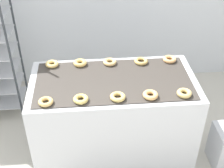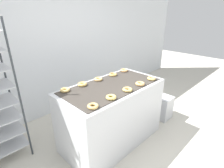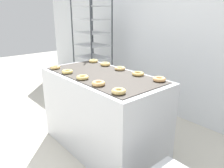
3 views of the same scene
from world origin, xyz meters
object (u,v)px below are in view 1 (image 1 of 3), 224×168
Objects in this scene: donut_near_leftmost at (46,102)px; donut_far_rightmost at (170,59)px; donut_far_center at (110,62)px; donut_near_rightmost at (184,93)px; donut_far_leftmost at (52,64)px; donut_near_left at (81,99)px; donut_near_right at (150,95)px; donut_near_center at (118,97)px; donut_far_right at (141,61)px; fryer_machine at (113,119)px; donut_far_left at (80,63)px.

donut_near_leftmost is 1.31m from donut_far_rightmost.
donut_near_leftmost is 0.81m from donut_far_center.
donut_near_rightmost is 1.00× the size of donut_far_leftmost.
donut_near_rightmost reaches higher than donut_near_left.
donut_near_leftmost is at bearing -179.09° from donut_near_right.
donut_near_center is 0.81m from donut_far_rightmost.
donut_near_right reaches higher than donut_far_right.
fryer_machine is 12.36× the size of donut_near_leftmost.
donut_far_leftmost is (-0.28, 0.58, -0.00)m from donut_near_left.
donut_far_right is (-0.28, 0.55, -0.00)m from donut_near_rightmost.
donut_far_left reaches higher than donut_near_right.
donut_far_center reaches higher than donut_far_right.
donut_far_leftmost is 0.97× the size of donut_far_left.
donut_near_left is at bearing -64.30° from donut_far_leftmost.
donut_near_left is 0.64m from donut_far_leftmost.
donut_far_rightmost reaches higher than donut_near_center.
donut_far_rightmost is (1.16, -0.01, 0.00)m from donut_far_leftmost.
donut_far_left is 0.98× the size of donut_far_right.
donut_near_right is 0.64m from donut_far_rightmost.
donut_far_right is (0.60, -0.01, -0.00)m from donut_far_left.
donut_near_center is (0.01, -0.27, 0.50)m from fryer_machine.
donut_near_left is 0.59m from donut_near_right.
donut_near_right is at bearing -43.74° from donut_far_left.
donut_near_left and donut_far_leftmost have the same top height.
donut_far_leftmost is at bearing 146.55° from donut_near_right.
donut_near_leftmost reaches higher than fryer_machine.
donut_far_right reaches higher than fryer_machine.
donut_near_center is 0.65m from donut_far_left.
donut_near_rightmost is 0.97× the size of donut_far_rightmost.
donut_far_rightmost reaches higher than donut_far_center.
donut_far_left is at bearing 179.70° from donut_far_rightmost.
donut_near_left is 0.88m from donut_near_rightmost.
donut_far_left is 1.00× the size of donut_far_center.
donut_near_center is 1.00× the size of donut_far_left.
donut_near_left is at bearing 1.74° from donut_near_leftmost.
donut_far_center reaches higher than donut_near_center.
donut_far_center reaches higher than donut_near_leftmost.
donut_near_leftmost is at bearing -116.07° from donut_far_left.
fryer_machine is 0.65m from donut_far_left.
donut_near_rightmost is at bearing 0.33° from donut_near_left.
fryer_machine is 11.72× the size of donut_far_left.
donut_near_rightmost reaches higher than fryer_machine.
donut_near_left is 0.82m from donut_far_right.
donut_near_rightmost is at bearing -0.03° from donut_near_right.
fryer_machine is at bearing -137.17° from donut_far_right.
donut_near_rightmost is at bearing -0.01° from donut_near_center.
donut_near_leftmost is 0.97× the size of donut_near_left.
donut_near_right is at bearing 179.97° from donut_near_rightmost.
donut_near_right is 0.29m from donut_near_rightmost.
donut_near_right reaches higher than donut_near_center.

